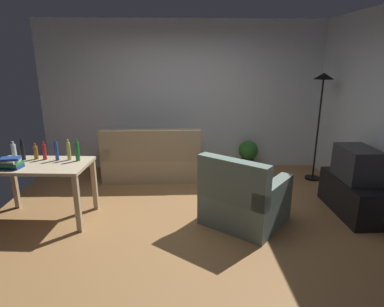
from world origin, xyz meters
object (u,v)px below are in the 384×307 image
Objects in this scene: bottle_red at (44,152)px; bottle_squat at (69,151)px; tv at (357,164)px; desk at (41,172)px; potted_plant at (248,153)px; book_stack at (11,163)px; couch at (153,160)px; bottle_green at (77,151)px; torchiere_lamp at (321,98)px; bottle_dark at (23,150)px; armchair at (243,200)px; bottle_amber at (36,152)px; tv_stand at (352,196)px; bottle_clear at (14,151)px; bottle_blue at (57,151)px.

bottle_red is 0.33m from bottle_squat.
desk is at bearing 90.47° from tv.
book_stack is (-3.30, -1.98, 0.49)m from potted_plant.
bottle_green is at bearing 59.41° from couch.
torchiere_lamp is 4.53m from bottle_dark.
couch and armchair have the same top height.
bottle_amber is at bearing 8.12° from bottle_dark.
bottle_squat reaches higher than tv_stand.
torchiere_lamp is 8.04× the size of bottle_clear.
tv is at bearing -2.33° from bottle_amber.
bottle_dark reaches higher than bottle_amber.
desk is at bearing -141.56° from bottle_blue.
torchiere_lamp is at bearing 0.16° from tv.
bottle_red is at bearing -0.07° from bottle_dark.
bottle_green is (-3.63, 0.08, 0.65)m from tv_stand.
torchiere_lamp is 4.36m from desk.
armchair is at bearing -103.17° from potted_plant.
bottle_dark reaches higher than book_stack.
bottle_clear is 0.80× the size of bottle_dark.
armchair reaches higher than desk.
book_stack is at bearing -128.16° from bottle_red.
bottle_clear reaches higher than potted_plant.
bottle_red is at bearing 94.19° from desk.
bottle_amber is at bearing 169.62° from bottle_red.
armchair is 2.64m from bottle_red.
armchair is at bearing -0.60° from desk.
potted_plant is 2.02× the size of bottle_dark.
torchiere_lamp is 6.52× the size of book_stack.
desk is 0.43m from bottle_squat.
torchiere_lamp reaches higher than bottle_squat.
torchiere_lamp is 6.55× the size of bottle_blue.
tv is at bearing 4.43° from desk.
bottle_amber is 0.89× the size of bottle_red.
armchair is at bearing -9.16° from bottle_squat.
couch is 1.99m from bottle_amber.
bottle_green is at bearing -10.19° from bottle_clear.
desk is at bearing -148.92° from potted_plant.
bottle_dark is 0.35m from book_stack.
bottle_blue is (-3.91, -1.19, -0.53)m from torchiere_lamp.
bottle_dark is (-1.55, -1.33, 0.58)m from couch.
torchiere_lamp reaches higher than desk.
couch is 2.12m from bottle_dark.
bottle_clear is 0.62m from bottle_blue.
bottle_red is 0.88× the size of bottle_squat.
potted_plant is 3.22m from bottle_squat.
potted_plant is 2.06× the size of bottle_blue.
bottle_red reaches higher than desk.
tv_stand is at bearing -1.54° from bottle_blue.
potted_plant is (-1.05, 0.50, -1.08)m from torchiere_lamp.
desk is 2.19× the size of potted_plant.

